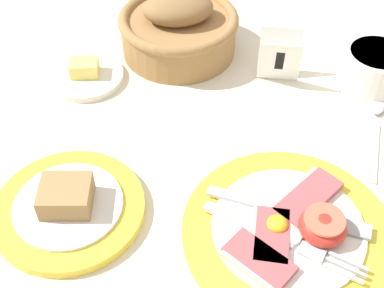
% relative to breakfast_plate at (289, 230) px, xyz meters
% --- Properties ---
extents(ground_plane, '(3.00, 3.00, 0.00)m').
position_rel_breakfast_plate_xyz_m(ground_plane, '(-0.06, 0.02, -0.01)').
color(ground_plane, beige).
extents(breakfast_plate, '(0.23, 0.23, 0.04)m').
position_rel_breakfast_plate_xyz_m(breakfast_plate, '(0.00, 0.00, 0.00)').
color(breakfast_plate, yellow).
rests_on(breakfast_plate, ground_plane).
extents(bread_plate, '(0.17, 0.17, 0.04)m').
position_rel_breakfast_plate_xyz_m(bread_plate, '(-0.25, -0.01, 0.00)').
color(bread_plate, yellow).
rests_on(bread_plate, ground_plane).
extents(sugar_cup, '(0.10, 0.10, 0.06)m').
position_rel_breakfast_plate_xyz_m(sugar_cup, '(0.11, 0.28, 0.02)').
color(sugar_cup, white).
rests_on(sugar_cup, ground_plane).
extents(bread_basket, '(0.18, 0.18, 0.10)m').
position_rel_breakfast_plate_xyz_m(bread_basket, '(-0.18, 0.32, 0.03)').
color(bread_basket, olive).
rests_on(bread_basket, ground_plane).
extents(butter_dish, '(0.11, 0.11, 0.03)m').
position_rel_breakfast_plate_xyz_m(butter_dish, '(-0.30, 0.23, -0.00)').
color(butter_dish, silver).
rests_on(butter_dish, ground_plane).
extents(number_card, '(0.06, 0.05, 0.07)m').
position_rel_breakfast_plate_xyz_m(number_card, '(-0.03, 0.28, 0.03)').
color(number_card, white).
rests_on(number_card, ground_plane).
extents(teaspoon_near_cup, '(0.04, 0.19, 0.01)m').
position_rel_breakfast_plate_xyz_m(teaspoon_near_cup, '(0.11, 0.22, -0.01)').
color(teaspoon_near_cup, silver).
rests_on(teaspoon_near_cup, ground_plane).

